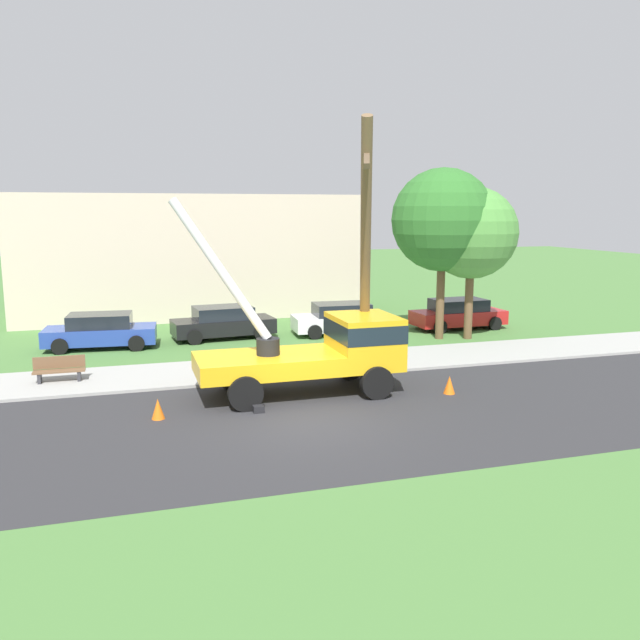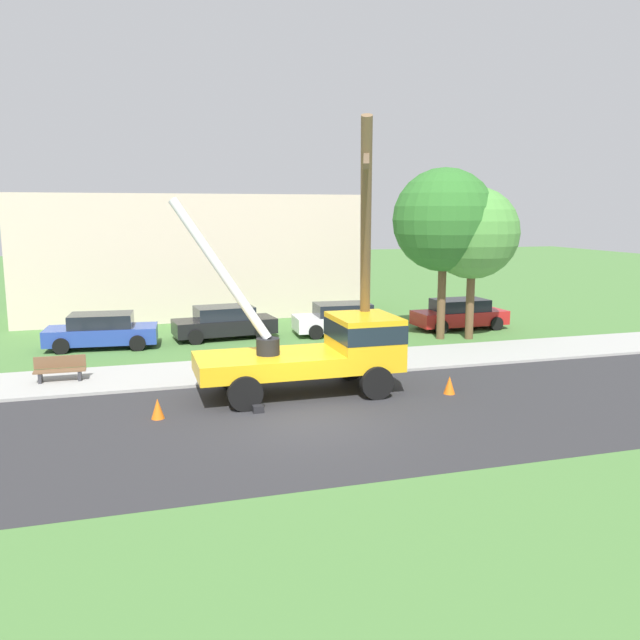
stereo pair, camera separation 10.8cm
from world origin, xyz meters
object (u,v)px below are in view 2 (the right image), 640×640
Objects in this scene: traffic_cone_ahead at (449,385)px; roadside_tree_far at (473,233)px; parked_sedan_blue at (102,331)px; parked_sedan_red at (460,314)px; leaning_utility_pole at (365,256)px; park_bench at (60,370)px; utility_truck at (324,347)px; traffic_cone_behind at (158,409)px; parked_sedan_white at (343,319)px; roadside_tree_near at (444,220)px; parked_sedan_black at (224,322)px.

roadside_tree_far reaches higher than traffic_cone_ahead.
parked_sedan_red is at bearing -0.90° from parked_sedan_blue.
park_bench is (-9.30, 3.37, -3.74)m from leaning_utility_pole.
parked_sedan_blue is at bearing 127.75° from utility_truck.
parked_sedan_blue reaches higher than traffic_cone_behind.
utility_truck is 1.50× the size of parked_sedan_white.
parked_sedan_red is at bearing 59.96° from traffic_cone_ahead.
traffic_cone_behind is at bearing -166.16° from utility_truck.
leaning_utility_pole is 1.83× the size of parked_sedan_white.
parked_sedan_white is 12.81m from park_bench.
roadside_tree_far reaches higher than traffic_cone_behind.
utility_truck is 4.02m from traffic_cone_ahead.
traffic_cone_ahead is at bearing -123.06° from roadside_tree_far.
parked_sedan_white is at bearing 25.53° from park_bench.
leaning_utility_pole is 1.25× the size of roadside_tree_far.
roadside_tree_near is (-2.00, -1.97, 4.45)m from parked_sedan_red.
park_bench reaches higher than traffic_cone_ahead.
traffic_cone_ahead is at bearing -89.76° from parked_sedan_white.
parked_sedan_blue is 16.12m from roadside_tree_far.
parked_sedan_blue and parked_sedan_white have the same top height.
park_bench is at bearing 121.83° from traffic_cone_behind.
utility_truck is at bearing -138.02° from roadside_tree_near.
utility_truck is at bearing -111.91° from parked_sedan_white.
parked_sedan_blue is at bearing 135.76° from traffic_cone_ahead.
traffic_cone_behind is at bearing -107.51° from parked_sedan_black.
parked_sedan_white is (2.26, 8.89, -3.49)m from leaning_utility_pole.
traffic_cone_ahead is at bearing -115.20° from roadside_tree_near.
roadside_tree_near reaches higher than traffic_cone_behind.
traffic_cone_behind is 13.36m from parked_sedan_white.
parked_sedan_white is (5.31, -0.57, 0.00)m from parked_sedan_black.
leaning_utility_pole reaches higher than park_bench.
traffic_cone_ahead and traffic_cone_behind have the same top height.
traffic_cone_behind is 0.13× the size of parked_sedan_red.
parked_sedan_white is 6.27m from roadside_tree_near.
parked_sedan_blue is 0.61× the size of roadside_tree_near.
traffic_cone_ahead is 10.23m from parked_sedan_white.
parked_sedan_black is (-5.35, 10.80, 0.43)m from traffic_cone_ahead.
utility_truck reaches higher than traffic_cone_ahead.
utility_truck reaches higher than parked_sedan_blue.
parked_sedan_black is at bearing 162.82° from roadside_tree_far.
parked_sedan_blue is at bearing 78.37° from park_bench.
park_bench is 0.22× the size of roadside_tree_near.
utility_truck is 10.60m from roadside_tree_near.
parked_sedan_black is 0.69× the size of roadside_tree_far.
leaning_utility_pole is at bearing -139.16° from roadside_tree_far.
utility_truck is at bearing -137.45° from parked_sedan_red.
leaning_utility_pole reaches higher than traffic_cone_behind.
parked_sedan_blue is 5.15m from parked_sedan_black.
traffic_cone_ahead is at bearing -44.24° from parked_sedan_blue.
parked_sedan_blue is 10.43m from parked_sedan_white.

